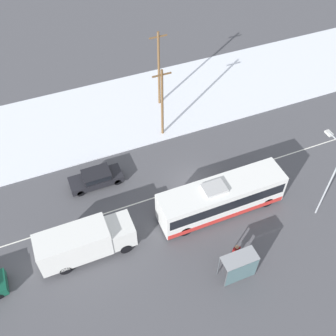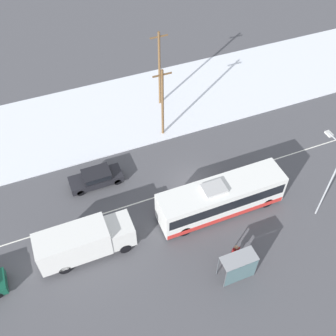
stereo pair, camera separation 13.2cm
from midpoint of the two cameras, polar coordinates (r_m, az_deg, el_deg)
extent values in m
plane|color=#4C4C51|center=(34.83, 3.56, -2.50)|extent=(120.00, 120.00, 0.00)
cube|color=silver|center=(42.74, -3.26, 9.09)|extent=(80.00, 11.46, 0.12)
cube|color=silver|center=(34.82, 3.56, -2.50)|extent=(60.00, 0.12, 0.00)
cube|color=white|center=(32.09, 7.63, -4.22)|extent=(10.50, 2.55, 2.78)
cube|color=black|center=(31.83, 7.69, -3.85)|extent=(10.08, 2.57, 1.06)
cube|color=red|center=(32.99, 7.44, -5.44)|extent=(10.40, 2.57, 0.50)
cube|color=#B2B2B2|center=(30.64, 6.61, -2.94)|extent=(1.80, 1.40, 0.24)
cylinder|color=black|center=(33.99, 14.08, -4.79)|extent=(1.00, 0.28, 1.00)
cylinder|color=black|center=(35.08, 12.16, -2.09)|extent=(1.00, 0.28, 1.00)
cylinder|color=black|center=(31.37, 2.41, -9.08)|extent=(1.00, 0.28, 1.00)
cylinder|color=black|center=(32.54, 0.78, -5.99)|extent=(1.00, 0.28, 1.00)
cube|color=silver|center=(30.08, -13.69, -10.75)|extent=(5.28, 2.30, 2.43)
cube|color=silver|center=(30.43, -7.02, -9.03)|extent=(1.90, 2.19, 1.90)
cube|color=black|center=(30.22, -5.40, -8.11)|extent=(0.06, 1.96, 0.84)
cylinder|color=black|center=(30.73, -6.26, -11.53)|extent=(0.90, 0.26, 0.90)
cylinder|color=black|center=(31.82, -7.42, -8.58)|extent=(0.90, 0.26, 0.90)
cylinder|color=black|center=(30.65, -14.78, -14.07)|extent=(0.90, 0.26, 0.90)
cylinder|color=black|center=(31.74, -15.56, -10.99)|extent=(0.90, 0.26, 0.90)
cube|color=black|center=(35.06, -10.51, -1.64)|extent=(4.62, 1.80, 0.64)
cube|color=black|center=(34.63, -10.46, -0.95)|extent=(2.40, 1.66, 0.54)
cube|color=black|center=(34.62, -10.47, -0.94)|extent=(2.21, 1.69, 0.43)
cylinder|color=black|center=(34.64, -12.68, -3.55)|extent=(0.64, 0.22, 0.64)
cylinder|color=black|center=(35.67, -13.27, -1.71)|extent=(0.64, 0.22, 0.64)
cylinder|color=black|center=(34.89, -7.44, -1.99)|extent=(0.64, 0.22, 0.64)
cylinder|color=black|center=(35.92, -8.18, -0.21)|extent=(0.64, 0.22, 0.64)
cylinder|color=#23232D|center=(30.64, 9.34, -12.53)|extent=(0.13, 0.13, 0.85)
cylinder|color=#23232D|center=(30.72, 9.77, -12.36)|extent=(0.13, 0.13, 0.85)
cube|color=maroon|center=(30.02, 9.74, -11.71)|extent=(0.44, 0.24, 0.70)
sphere|color=tan|center=(29.59, 9.86, -11.22)|extent=(0.30, 0.30, 0.30)
cylinder|color=maroon|center=(29.96, 9.26, -11.94)|extent=(0.11, 0.11, 0.67)
cylinder|color=maroon|center=(30.15, 10.19, -11.56)|extent=(0.11, 0.11, 0.67)
cube|color=gray|center=(28.38, 10.27, -12.74)|extent=(2.57, 1.20, 0.06)
cube|color=slate|center=(29.19, 10.53, -14.77)|extent=(2.47, 0.04, 2.16)
cylinder|color=#474C51|center=(29.24, 7.23, -13.91)|extent=(0.08, 0.08, 2.34)
cylinder|color=#474C51|center=(30.06, 11.54, -12.16)|extent=(0.08, 0.08, 2.34)
cylinder|color=#474C51|center=(28.83, 8.28, -15.70)|extent=(0.08, 0.08, 2.34)
cylinder|color=#474C51|center=(29.66, 12.64, -13.85)|extent=(0.08, 0.08, 2.34)
cylinder|color=#9EA3A8|center=(32.33, 22.28, -2.03)|extent=(0.14, 0.14, 7.67)
cube|color=silver|center=(30.70, 22.21, 4.70)|extent=(0.36, 0.60, 0.16)
cylinder|color=brown|center=(36.94, -0.95, 9.25)|extent=(0.24, 0.24, 7.44)
cube|color=brown|center=(35.03, -1.02, 13.36)|extent=(1.80, 0.12, 0.12)
cylinder|color=brown|center=(40.54, -1.43, 13.97)|extent=(0.24, 0.24, 8.35)
cube|color=brown|center=(38.61, -1.54, 18.51)|extent=(1.80, 0.12, 0.12)
camera|label=1|loc=(0.07, -90.11, -0.12)|focal=42.00mm
camera|label=2|loc=(0.07, 89.89, 0.12)|focal=42.00mm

